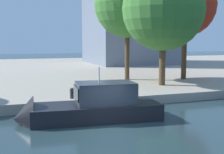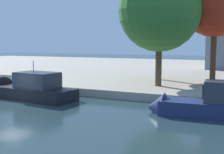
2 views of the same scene
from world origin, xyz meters
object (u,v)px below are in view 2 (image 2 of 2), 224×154
tree_3 (156,11)px  mooring_bollard_0 (53,81)px  tree_2 (157,5)px  tree_5 (219,0)px  motor_yacht_3 (216,107)px  motor_yacht_2 (27,91)px

tree_3 → mooring_bollard_0: bearing=-157.6°
tree_2 → tree_5: bearing=-7.1°
tree_3 → tree_5: (5.29, 3.99, 1.24)m
tree_3 → motor_yacht_3: bearing=-49.5°
motor_yacht_3 → tree_3: size_ratio=0.83×
motor_yacht_3 → tree_5: 14.63m
tree_3 → tree_5: 6.74m
tree_5 → tree_3: bearing=-143.0°
motor_yacht_2 → tree_2: 17.10m
mooring_bollard_0 → tree_3: 12.29m
motor_yacht_2 → tree_2: size_ratio=0.79×
tree_2 → mooring_bollard_0: bearing=-132.8°
tree_2 → tree_5: size_ratio=1.00×
motor_yacht_3 → tree_5: (-1.40, 11.82, 8.50)m
motor_yacht_2 → tree_3: tree_3 is taller
motor_yacht_3 → tree_2: size_ratio=0.79×
mooring_bollard_0 → tree_2: (8.06, 8.71, 8.00)m
motor_yacht_3 → tree_3: (-6.69, 7.83, 7.26)m
mooring_bollard_0 → tree_5: 18.56m
motor_yacht_2 → mooring_bollard_0: size_ratio=11.52×
motor_yacht_2 → tree_3: (9.36, 7.73, 7.28)m
motor_yacht_2 → tree_5: 20.61m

